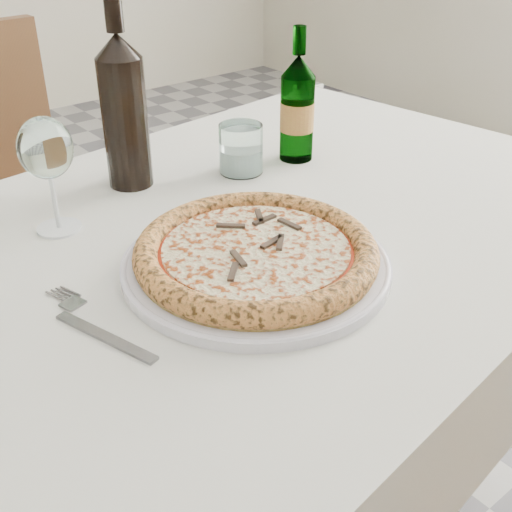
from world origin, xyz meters
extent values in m
cube|color=gray|center=(0.00, 0.00, -0.01)|extent=(5.00, 6.00, 0.02)
cube|color=brown|center=(-0.12, -0.07, 0.73)|extent=(1.46, 0.95, 0.04)
cube|color=white|center=(-0.12, -0.07, 0.75)|extent=(1.53, 1.01, 0.01)
cube|color=white|center=(-0.12, 0.35, 0.64)|extent=(1.43, 0.01, 0.22)
cube|color=white|center=(-0.12, -0.50, 0.64)|extent=(1.43, 0.01, 0.22)
cube|color=white|center=(0.60, -0.07, 0.64)|extent=(0.01, 0.85, 0.22)
cylinder|color=brown|center=(0.51, 0.26, 0.35)|extent=(0.06, 0.06, 0.71)
cube|color=brown|center=(-0.19, 0.63, 0.45)|extent=(0.42, 0.42, 0.04)
cylinder|color=brown|center=(-0.03, 0.81, 0.21)|extent=(0.04, 0.04, 0.43)
cylinder|color=brown|center=(-0.01, 0.46, 0.21)|extent=(0.04, 0.04, 0.43)
cylinder|color=white|center=(-0.12, -0.17, 0.76)|extent=(0.36, 0.36, 0.01)
torus|color=white|center=(-0.12, -0.17, 0.77)|extent=(0.35, 0.35, 0.01)
cylinder|color=tan|center=(-0.12, -0.17, 0.78)|extent=(0.31, 0.31, 0.01)
torus|color=#DE9043|center=(-0.12, -0.17, 0.78)|extent=(0.32, 0.32, 0.03)
cylinder|color=#B51002|center=(-0.12, -0.17, 0.78)|extent=(0.27, 0.27, 0.00)
cylinder|color=#F7E6AE|center=(-0.12, -0.17, 0.79)|extent=(0.25, 0.25, 0.00)
cube|color=#3C3127|center=(-0.09, -0.17, 0.79)|extent=(0.04, 0.01, 0.00)
cube|color=#3C3127|center=(-0.08, -0.14, 0.79)|extent=(0.03, 0.03, 0.00)
cube|color=#3C3127|center=(-0.12, -0.10, 0.79)|extent=(0.01, 0.04, 0.00)
cube|color=#3C3127|center=(-0.15, -0.15, 0.79)|extent=(0.03, 0.03, 0.00)
cube|color=#3C3127|center=(-0.18, -0.17, 0.79)|extent=(0.04, 0.01, 0.00)
cube|color=#3C3127|center=(-0.17, -0.23, 0.79)|extent=(0.03, 0.03, 0.00)
cube|color=#3C3127|center=(-0.12, -0.22, 0.79)|extent=(0.01, 0.04, 0.00)
cube|color=#3C3127|center=(-0.08, -0.22, 0.79)|extent=(0.03, 0.03, 0.00)
cube|color=slate|center=(-0.35, -0.19, 0.76)|extent=(0.06, 0.15, 0.00)
cube|color=slate|center=(-0.35, -0.09, 0.76)|extent=(0.03, 0.03, 0.00)
cylinder|color=slate|center=(-0.36, -0.07, 0.76)|extent=(0.00, 0.04, 0.00)
cylinder|color=slate|center=(-0.35, -0.07, 0.76)|extent=(0.00, 0.04, 0.00)
cylinder|color=slate|center=(-0.34, -0.07, 0.76)|extent=(0.00, 0.04, 0.00)
cylinder|color=slate|center=(-0.34, -0.07, 0.76)|extent=(0.00, 0.04, 0.00)
cylinder|color=white|center=(-0.28, 0.10, 0.76)|extent=(0.07, 0.07, 0.00)
cylinder|color=white|center=(-0.28, 0.10, 0.80)|extent=(0.01, 0.01, 0.09)
ellipsoid|color=white|center=(-0.28, 0.10, 0.88)|extent=(0.08, 0.08, 0.09)
cylinder|color=white|center=(0.07, 0.10, 0.80)|extent=(0.08, 0.08, 0.09)
cylinder|color=white|center=(0.07, 0.10, 0.78)|extent=(0.07, 0.07, 0.04)
cylinder|color=#216321|center=(0.18, 0.09, 0.83)|extent=(0.06, 0.06, 0.15)
cone|color=#216321|center=(0.18, 0.09, 0.93)|extent=(0.06, 0.06, 0.04)
cylinder|color=#216321|center=(0.18, 0.09, 0.97)|extent=(0.02, 0.02, 0.05)
cylinder|color=#DBCD46|center=(0.18, 0.09, 0.84)|extent=(0.06, 0.06, 0.05)
cylinder|color=black|center=(-0.11, 0.18, 0.86)|extent=(0.07, 0.07, 0.21)
cone|color=black|center=(-0.11, 0.18, 0.99)|extent=(0.07, 0.07, 0.04)
cylinder|color=black|center=(-0.11, 0.18, 1.03)|extent=(0.03, 0.03, 0.05)
camera|label=1|loc=(-0.58, -0.74, 1.21)|focal=45.00mm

